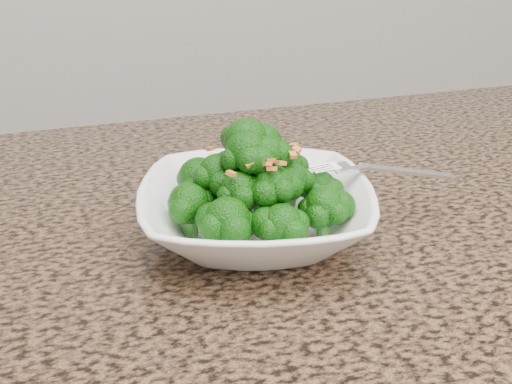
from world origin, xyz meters
name	(u,v)px	position (x,y,z in m)	size (l,w,h in m)	color
granite_counter	(423,280)	(0.00, 0.30, 0.89)	(1.64, 1.04, 0.03)	brown
bowl	(256,213)	(-0.13, 0.40, 0.93)	(0.23, 0.23, 0.06)	white
broccoli_pile	(256,149)	(-0.13, 0.40, 0.99)	(0.20, 0.20, 0.08)	#105209
garlic_topping	(256,107)	(-0.13, 0.40, 1.03)	(0.12, 0.12, 0.01)	orange
fork	(362,168)	(-0.02, 0.40, 0.96)	(0.18, 0.03, 0.01)	silver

